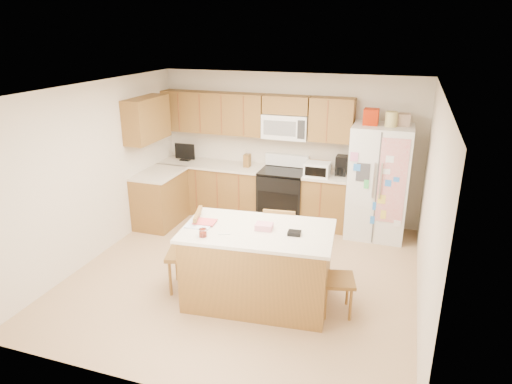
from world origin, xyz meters
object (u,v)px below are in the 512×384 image
(windsor_chair_left, at_px, (187,253))
(windsor_chair_back, at_px, (280,243))
(stove, at_px, (283,195))
(windsor_chair_right, at_px, (336,279))
(island, at_px, (258,265))
(refrigerator, at_px, (379,181))

(windsor_chair_left, relative_size, windsor_chair_back, 1.06)
(stove, xyz_separation_m, windsor_chair_right, (1.30, -2.44, -0.03))
(island, xyz_separation_m, windsor_chair_left, (-0.94, -0.00, 0.02))
(stove, height_order, windsor_chair_back, stove)
(refrigerator, height_order, windsor_chair_left, refrigerator)
(refrigerator, distance_m, island, 2.75)
(windsor_chair_back, height_order, windsor_chair_right, windsor_chair_back)
(island, distance_m, windsor_chair_right, 0.94)
(stove, relative_size, windsor_chair_left, 1.06)
(windsor_chair_back, bearing_deg, windsor_chair_left, -145.97)
(island, height_order, windsor_chair_back, island)
(refrigerator, height_order, windsor_chair_back, refrigerator)
(stove, xyz_separation_m, refrigerator, (1.57, -0.06, 0.45))
(stove, xyz_separation_m, windsor_chair_left, (-0.57, -2.50, 0.03))
(island, xyz_separation_m, windsor_chair_right, (0.94, 0.06, -0.05))
(island, relative_size, windsor_chair_back, 1.84)
(island, distance_m, windsor_chair_left, 0.94)
(windsor_chair_left, bearing_deg, windsor_chair_back, 34.03)
(stove, height_order, refrigerator, refrigerator)
(windsor_chair_back, bearing_deg, stove, 104.22)
(refrigerator, relative_size, windsor_chair_right, 2.19)
(stove, xyz_separation_m, island, (0.37, -2.50, 0.01))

